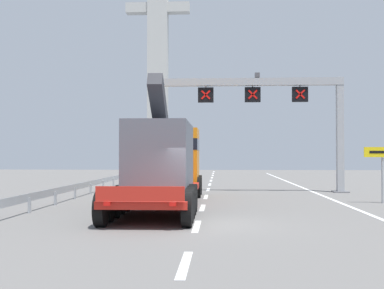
{
  "coord_description": "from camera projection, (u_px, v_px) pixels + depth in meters",
  "views": [
    {
      "loc": [
        0.56,
        -16.22,
        2.27
      ],
      "look_at": [
        -0.85,
        9.45,
        2.78
      ],
      "focal_mm": 46.47,
      "sensor_mm": 36.0,
      "label": 1
    }
  ],
  "objects": [
    {
      "name": "bridge_pylon_distant",
      "position": [
        158.0,
        37.0,
        70.15
      ],
      "size": [
        9.0,
        2.0,
        36.98
      ],
      "color": "#B7B7B2",
      "rests_on": "ground"
    },
    {
      "name": "edge_line_right",
      "position": [
        320.0,
        195.0,
        27.82
      ],
      "size": [
        0.2,
        63.0,
        0.01
      ],
      "primitive_type": "cube",
      "color": "silver",
      "rests_on": "ground"
    },
    {
      "name": "lane_markings",
      "position": [
        210.0,
        185.0,
        37.11
      ],
      "size": [
        0.2,
        56.52,
        0.01
      ],
      "color": "silver",
      "rests_on": "ground"
    },
    {
      "name": "ground",
      "position": [
        202.0,
        224.0,
        16.18
      ],
      "size": [
        112.0,
        112.0,
        0.0
      ],
      "primitive_type": "plane",
      "color": "slate"
    },
    {
      "name": "heavy_haul_truck_red",
      "position": [
        167.0,
        160.0,
        22.88
      ],
      "size": [
        3.06,
        14.08,
        5.3
      ],
      "color": "red",
      "rests_on": "ground"
    },
    {
      "name": "guardrail_left",
      "position": [
        96.0,
        183.0,
        29.72
      ],
      "size": [
        0.13,
        30.34,
        0.76
      ],
      "color": "#999EA3",
      "rests_on": "ground"
    },
    {
      "name": "exit_sign_yellow",
      "position": [
        383.0,
        160.0,
        22.95
      ],
      "size": [
        1.7,
        0.15,
        2.61
      ],
      "color": "#9EA0A5",
      "rests_on": "ground"
    },
    {
      "name": "overhead_lane_gantry",
      "position": [
        279.0,
        100.0,
        29.81
      ],
      "size": [
        11.02,
        0.9,
        7.17
      ],
      "color": "#9EA0A5",
      "rests_on": "ground"
    }
  ]
}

